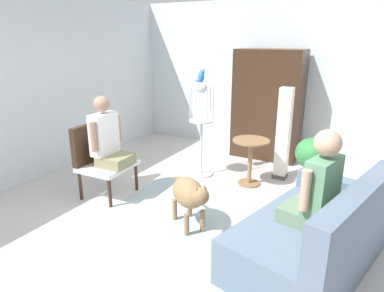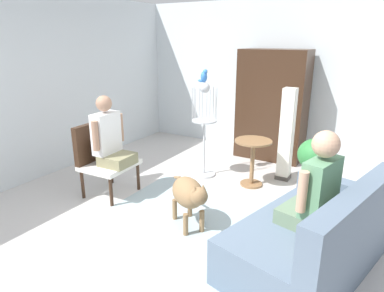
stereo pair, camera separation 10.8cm
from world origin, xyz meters
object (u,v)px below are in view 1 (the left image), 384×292
at_px(dog, 189,194).
at_px(armchair, 99,155).
at_px(armoire_cabinet, 268,105).
at_px(person_on_armchair, 107,138).
at_px(couch, 317,236).
at_px(person_on_couch, 318,186).
at_px(bird_cage_stand, 202,131).
at_px(round_end_table, 250,156).
at_px(parrot, 201,76).
at_px(potted_plant, 313,160).
at_px(column_lamp, 283,135).

bearing_deg(dog, armchair, 173.07).
bearing_deg(armoire_cabinet, person_on_armchair, -117.02).
bearing_deg(couch, armoire_cabinet, 116.22).
relative_size(person_on_couch, bird_cage_stand, 0.62).
height_order(dog, bird_cage_stand, bird_cage_stand).
distance_m(round_end_table, armoire_cabinet, 1.43).
relative_size(person_on_armchair, parrot, 4.81).
relative_size(potted_plant, armoire_cabinet, 0.44).
xyz_separation_m(parrot, potted_plant, (1.63, 0.06, -1.00)).
relative_size(dog, parrot, 3.73).
bearing_deg(armchair, dog, -6.93).
xyz_separation_m(person_on_couch, column_lamp, (-0.81, 1.95, -0.13)).
height_order(bird_cage_stand, armoire_cabinet, armoire_cabinet).
bearing_deg(person_on_armchair, armoire_cabinet, 62.98).
bearing_deg(couch, column_lamp, 113.80).
bearing_deg(dog, potted_plant, 55.53).
relative_size(person_on_armchair, round_end_table, 1.33).
distance_m(couch, bird_cage_stand, 2.47).
height_order(column_lamp, armoire_cabinet, armoire_cabinet).
xyz_separation_m(person_on_couch, round_end_table, (-1.14, 1.48, -0.37)).
xyz_separation_m(person_on_armchair, column_lamp, (1.83, 1.72, -0.13)).
relative_size(person_on_armchair, bird_cage_stand, 0.63).
bearing_deg(couch, person_on_armchair, 175.46).
bearing_deg(dog, person_on_couch, -1.89).
distance_m(armchair, bird_cage_stand, 1.53).
height_order(armchair, round_end_table, armchair).
bearing_deg(couch, potted_plant, 102.66).
xyz_separation_m(potted_plant, column_lamp, (-0.51, 0.43, 0.17)).
distance_m(potted_plant, column_lamp, 0.69).
distance_m(couch, round_end_table, 1.89).
distance_m(dog, column_lamp, 1.99).
bearing_deg(armchair, column_lamp, 41.01).
bearing_deg(column_lamp, armoire_cabinet, 121.36).
distance_m(couch, parrot, 2.73).
distance_m(person_on_armchair, bird_cage_stand, 1.44).
xyz_separation_m(dog, column_lamp, (0.50, 1.91, 0.27)).
bearing_deg(round_end_table, parrot, -178.90).
xyz_separation_m(couch, round_end_table, (-1.18, 1.46, 0.12)).
xyz_separation_m(armchair, dog, (1.49, -0.18, -0.15)).
relative_size(armchair, person_on_armchair, 1.08).
distance_m(armchair, parrot, 1.80).
height_order(couch, armchair, armchair).
relative_size(armchair, dog, 1.39).
relative_size(parrot, potted_plant, 0.23).
distance_m(parrot, potted_plant, 1.92).
bearing_deg(round_end_table, armchair, -142.88).
bearing_deg(bird_cage_stand, person_on_couch, -37.44).
height_order(couch, dog, couch).
xyz_separation_m(person_on_armchair, bird_cage_stand, (0.72, 1.24, -0.11)).
bearing_deg(bird_cage_stand, column_lamp, 23.73).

